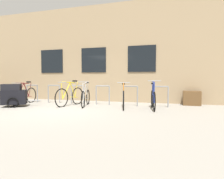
{
  "coord_description": "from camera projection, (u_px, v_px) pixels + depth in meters",
  "views": [
    {
      "loc": [
        3.8,
        -6.09,
        1.1
      ],
      "look_at": [
        1.45,
        1.6,
        0.68
      ],
      "focal_mm": 31.92,
      "sensor_mm": 36.0,
      "label": 1
    }
  ],
  "objects": [
    {
      "name": "bicycle_white",
      "position": [
        86.0,
        97.0,
        8.14
      ],
      "size": [
        0.55,
        1.69,
        1.03
      ],
      "color": "black",
      "rests_on": "ground"
    },
    {
      "name": "storefront_building",
      "position": [
        111.0,
        59.0,
        12.74
      ],
      "size": [
        28.0,
        5.96,
        4.75
      ],
      "color": "tan",
      "rests_on": "ground"
    },
    {
      "name": "ground_plane",
      "position": [
        59.0,
        110.0,
        6.98
      ],
      "size": [
        42.0,
        42.0,
        0.0
      ],
      "primitive_type": "plane",
      "color": "#9E998E"
    },
    {
      "name": "bicycle_yellow",
      "position": [
        70.0,
        96.0,
        8.26
      ],
      "size": [
        0.49,
        1.75,
        1.07
      ],
      "color": "black",
      "rests_on": "ground"
    },
    {
      "name": "bicycle_blue",
      "position": [
        153.0,
        99.0,
        7.26
      ],
      "size": [
        0.46,
        1.64,
        1.07
      ],
      "color": "black",
      "rests_on": "ground"
    },
    {
      "name": "bicycle_orange",
      "position": [
        124.0,
        98.0,
        7.52
      ],
      "size": [
        0.54,
        1.64,
        1.01
      ],
      "color": "black",
      "rests_on": "ground"
    },
    {
      "name": "planter_box",
      "position": [
        192.0,
        98.0,
        8.35
      ],
      "size": [
        0.7,
        0.44,
        0.6
      ],
      "primitive_type": "cube",
      "color": "brown",
      "rests_on": "ground"
    },
    {
      "name": "bike_trailer",
      "position": [
        14.0,
        95.0,
        7.93
      ],
      "size": [
        1.39,
        1.05,
        0.92
      ],
      "color": "black",
      "rests_on": "ground"
    },
    {
      "name": "bicycle_maroon",
      "position": [
        24.0,
        95.0,
        8.86
      ],
      "size": [
        0.44,
        1.78,
        1.02
      ],
      "color": "black",
      "rests_on": "ground"
    },
    {
      "name": "bike_rack",
      "position": [
        90.0,
        93.0,
        8.67
      ],
      "size": [
        6.64,
        0.05,
        0.83
      ],
      "color": "gray",
      "rests_on": "ground"
    }
  ]
}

